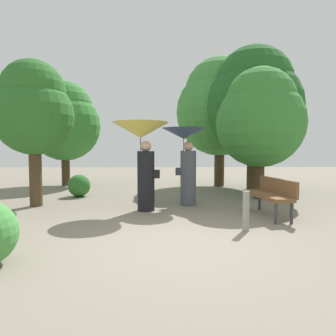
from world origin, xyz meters
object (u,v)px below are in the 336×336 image
(path_marker_post, at_px, (246,211))
(park_bench, at_px, (271,193))
(tree_mid_left, at_px, (34,109))
(tree_far_back, at_px, (254,100))
(tree_mid_right, at_px, (220,106))
(tree_near_right, at_px, (260,117))
(person_left, at_px, (142,144))
(tree_near_left, at_px, (65,120))
(person_right, at_px, (186,151))

(path_marker_post, bearing_deg, park_bench, 53.99)
(tree_mid_left, height_order, tree_far_back, tree_far_back)
(tree_mid_right, xyz_separation_m, path_marker_post, (-0.72, -6.60, -2.81))
(tree_mid_left, xyz_separation_m, tree_mid_right, (5.51, 4.16, 0.67))
(tree_near_right, bearing_deg, tree_mid_left, -169.80)
(person_left, bearing_deg, tree_near_right, -56.69)
(tree_near_left, bearing_deg, park_bench, -41.85)
(person_left, height_order, tree_near_left, tree_near_left)
(person_right, bearing_deg, tree_near_left, 52.76)
(tree_mid_left, bearing_deg, tree_near_left, 98.61)
(tree_mid_right, bearing_deg, tree_near_left, 177.70)
(park_bench, height_order, path_marker_post, park_bench)
(tree_near_left, relative_size, tree_far_back, 0.83)
(person_left, distance_m, tree_far_back, 5.21)
(park_bench, xyz_separation_m, tree_mid_right, (-0.14, 5.41, 2.66))
(park_bench, xyz_separation_m, path_marker_post, (-0.87, -1.19, -0.15))
(tree_mid_left, bearing_deg, tree_mid_right, 37.02)
(path_marker_post, bearing_deg, person_left, 137.23)
(person_right, distance_m, park_bench, 2.41)
(tree_mid_left, xyz_separation_m, tree_far_back, (6.43, 2.77, 0.67))
(person_left, relative_size, tree_near_right, 0.55)
(person_left, relative_size, tree_near_left, 0.50)
(person_left, height_order, person_right, person_left)
(person_right, distance_m, tree_near_right, 2.68)
(park_bench, bearing_deg, tree_far_back, 159.72)
(park_bench, bearing_deg, tree_near_left, -141.16)
(tree_mid_right, bearing_deg, person_right, -111.91)
(tree_far_back, relative_size, path_marker_post, 6.93)
(person_right, height_order, tree_near_left, tree_near_left)
(path_marker_post, bearing_deg, person_right, 109.72)
(tree_mid_left, bearing_deg, tree_far_back, 23.33)
(tree_near_left, distance_m, tree_far_back, 7.31)
(park_bench, height_order, tree_near_left, tree_near_left)
(tree_near_right, height_order, tree_mid_right, tree_mid_right)
(person_left, height_order, tree_mid_left, tree_mid_left)
(park_bench, height_order, tree_near_right, tree_near_right)
(tree_near_right, xyz_separation_m, tree_mid_right, (-0.63, 3.05, 0.75))
(park_bench, bearing_deg, tree_mid_right, 172.18)
(tree_near_left, xyz_separation_m, path_marker_post, (5.45, -6.85, -2.26))
(person_right, bearing_deg, person_left, 129.07)
(person_left, height_order, park_bench, person_left)
(tree_far_back, height_order, path_marker_post, tree_far_back)
(tree_mid_left, height_order, tree_mid_right, tree_mid_right)
(tree_mid_left, bearing_deg, tree_near_right, 10.20)
(tree_near_right, relative_size, tree_far_back, 0.77)
(tree_mid_left, bearing_deg, person_right, 1.37)
(tree_mid_right, relative_size, path_marker_post, 6.97)
(tree_near_left, distance_m, tree_near_right, 7.57)
(park_bench, xyz_separation_m, tree_far_back, (0.78, 4.03, 2.66))
(person_right, relative_size, path_marker_post, 2.78)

